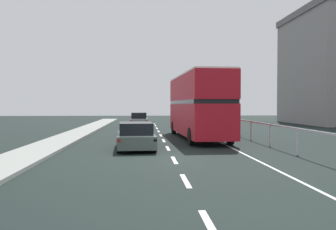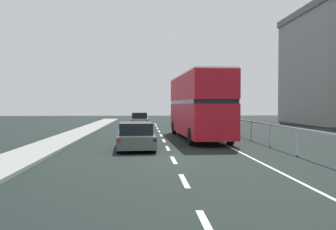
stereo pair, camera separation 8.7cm
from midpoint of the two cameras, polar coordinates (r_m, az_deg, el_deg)
The scene contains 7 objects.
ground_plane at distance 15.87m, azimuth 0.58°, elevation -6.84°, with size 75.86×120.00×0.10m, color black.
near_sidewalk_kerb at distance 16.64m, azimuth -22.07°, elevation -6.15°, with size 2.16×80.00×0.14m, color gray.
lane_paint_markings at distance 24.32m, azimuth 3.97°, elevation -3.76°, with size 3.53×46.00×0.01m.
bridge_side_railing at distance 25.63m, azimuth 11.77°, elevation -1.31°, with size 0.10×42.00×1.24m.
double_decker_bus_red at distance 24.35m, azimuth 4.62°, elevation 1.65°, with size 2.92×10.99×4.29m.
hatchback_car_near at distance 18.67m, azimuth -5.24°, elevation -3.37°, with size 2.08×4.40×1.38m.
sedan_car_ahead at distance 37.29m, azimuth -4.63°, elevation -0.81°, with size 1.78×4.46×1.48m.
Camera 1 is at (-1.24, -15.65, 2.29)m, focal length 38.69 mm.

